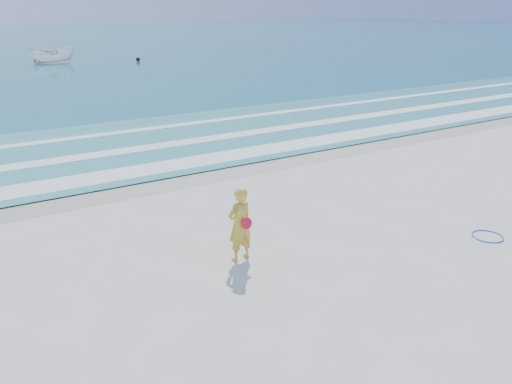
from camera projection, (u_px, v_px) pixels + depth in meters
ground at (339, 300)px, 10.13m from camera, size 400.00×400.00×0.00m
wet_sand at (169, 179)px, 17.32m from camera, size 400.00×2.40×0.00m
shallow at (124, 146)px, 21.29m from camera, size 400.00×10.00×0.01m
foam_near at (155, 168)px, 18.34m from camera, size 400.00×1.40×0.01m
foam_mid at (130, 150)px, 20.65m from camera, size 400.00×0.90×0.01m
foam_far at (107, 134)px, 23.29m from camera, size 400.00×0.60×0.01m
hoop at (488, 236)px, 12.94m from camera, size 0.96×0.96×0.03m
boat at (53, 54)px, 52.73m from camera, size 4.67×1.80×1.80m
buoy at (138, 59)px, 54.67m from camera, size 0.46×0.46×0.46m
woman at (240, 225)px, 11.48m from camera, size 0.71×0.53×1.80m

